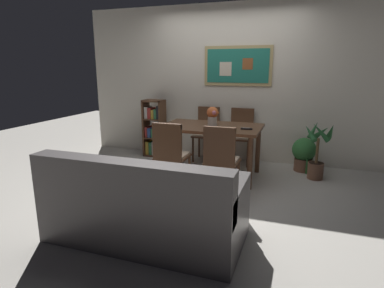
{
  "coord_description": "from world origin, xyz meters",
  "views": [
    {
      "loc": [
        1.23,
        -3.93,
        1.58
      ],
      "look_at": [
        -0.03,
        -0.31,
        0.65
      ],
      "focal_mm": 29.76,
      "sensor_mm": 36.0,
      "label": 1
    }
  ],
  "objects_px": {
    "dining_chair_far_right": "(241,131)",
    "dining_chair_near_left": "(170,151)",
    "dining_chair_near_right": "(221,156)",
    "potted_ivy": "(304,153)",
    "leather_couch": "(143,209)",
    "dining_chair_far_left": "(207,129)",
    "potted_palm": "(317,154)",
    "bookshelf": "(155,130)",
    "dining_table": "(211,133)",
    "flower_vase": "(213,115)",
    "tv_remote": "(246,129)"
  },
  "relations": [
    {
      "from": "dining_chair_far_right",
      "to": "dining_chair_near_left",
      "type": "relative_size",
      "value": 1.0
    },
    {
      "from": "dining_chair_near_right",
      "to": "potted_ivy",
      "type": "xyz_separation_m",
      "value": [
        0.96,
        1.44,
        -0.25
      ]
    },
    {
      "from": "dining_chair_far_right",
      "to": "leather_couch",
      "type": "height_order",
      "value": "dining_chair_far_right"
    },
    {
      "from": "dining_chair_far_left",
      "to": "potted_palm",
      "type": "relative_size",
      "value": 1.07
    },
    {
      "from": "potted_ivy",
      "to": "potted_palm",
      "type": "height_order",
      "value": "potted_palm"
    },
    {
      "from": "potted_ivy",
      "to": "bookshelf",
      "type": "bearing_deg",
      "value": 178.87
    },
    {
      "from": "dining_table",
      "to": "dining_chair_near_left",
      "type": "distance_m",
      "value": 0.83
    },
    {
      "from": "dining_chair_far_right",
      "to": "bookshelf",
      "type": "height_order",
      "value": "bookshelf"
    },
    {
      "from": "dining_chair_far_right",
      "to": "potted_ivy",
      "type": "relative_size",
      "value": 1.74
    },
    {
      "from": "potted_ivy",
      "to": "potted_palm",
      "type": "xyz_separation_m",
      "value": [
        0.18,
        -0.33,
        0.09
      ]
    },
    {
      "from": "dining_chair_far_right",
      "to": "bookshelf",
      "type": "distance_m",
      "value": 1.55
    },
    {
      "from": "leather_couch",
      "to": "potted_palm",
      "type": "height_order",
      "value": "potted_palm"
    },
    {
      "from": "potted_ivy",
      "to": "flower_vase",
      "type": "distance_m",
      "value": 1.58
    },
    {
      "from": "dining_chair_near_left",
      "to": "tv_remote",
      "type": "height_order",
      "value": "dining_chair_near_left"
    },
    {
      "from": "potted_ivy",
      "to": "potted_palm",
      "type": "distance_m",
      "value": 0.38
    },
    {
      "from": "dining_chair_near_right",
      "to": "potted_ivy",
      "type": "height_order",
      "value": "dining_chair_near_right"
    },
    {
      "from": "dining_chair_near_right",
      "to": "flower_vase",
      "type": "xyz_separation_m",
      "value": [
        -0.33,
        0.76,
        0.37
      ]
    },
    {
      "from": "dining_chair_far_right",
      "to": "tv_remote",
      "type": "relative_size",
      "value": 5.64
    },
    {
      "from": "dining_table",
      "to": "flower_vase",
      "type": "distance_m",
      "value": 0.25
    },
    {
      "from": "leather_couch",
      "to": "flower_vase",
      "type": "xyz_separation_m",
      "value": [
        0.11,
        1.96,
        0.59
      ]
    },
    {
      "from": "dining_table",
      "to": "dining_chair_far_right",
      "type": "relative_size",
      "value": 1.57
    },
    {
      "from": "dining_chair_far_right",
      "to": "potted_ivy",
      "type": "xyz_separation_m",
      "value": [
        1.02,
        -0.13,
        -0.25
      ]
    },
    {
      "from": "dining_chair_far_left",
      "to": "potted_ivy",
      "type": "xyz_separation_m",
      "value": [
        1.6,
        -0.13,
        -0.25
      ]
    },
    {
      "from": "potted_palm",
      "to": "flower_vase",
      "type": "distance_m",
      "value": 1.59
    },
    {
      "from": "dining_chair_far_right",
      "to": "dining_chair_near_left",
      "type": "height_order",
      "value": "same"
    },
    {
      "from": "dining_table",
      "to": "potted_palm",
      "type": "xyz_separation_m",
      "value": [
        1.48,
        0.35,
        -0.28
      ]
    },
    {
      "from": "flower_vase",
      "to": "tv_remote",
      "type": "xyz_separation_m",
      "value": [
        0.51,
        -0.11,
        -0.14
      ]
    },
    {
      "from": "potted_palm",
      "to": "dining_chair_near_right",
      "type": "bearing_deg",
      "value": -135.39
    },
    {
      "from": "dining_chair_far_left",
      "to": "tv_remote",
      "type": "height_order",
      "value": "dining_chair_far_left"
    },
    {
      "from": "dining_table",
      "to": "potted_ivy",
      "type": "relative_size",
      "value": 2.73
    },
    {
      "from": "dining_chair_far_left",
      "to": "dining_chair_near_right",
      "type": "relative_size",
      "value": 1.0
    },
    {
      "from": "leather_couch",
      "to": "dining_chair_near_left",
      "type": "bearing_deg",
      "value": 101.01
    },
    {
      "from": "dining_table",
      "to": "leather_couch",
      "type": "distance_m",
      "value": 2.0
    },
    {
      "from": "dining_chair_near_left",
      "to": "tv_remote",
      "type": "bearing_deg",
      "value": 37.02
    },
    {
      "from": "tv_remote",
      "to": "dining_chair_far_left",
      "type": "bearing_deg",
      "value": 132.04
    },
    {
      "from": "dining_chair_near_right",
      "to": "potted_palm",
      "type": "height_order",
      "value": "dining_chair_near_right"
    },
    {
      "from": "leather_couch",
      "to": "potted_palm",
      "type": "xyz_separation_m",
      "value": [
        1.57,
        2.32,
        0.06
      ]
    },
    {
      "from": "dining_table",
      "to": "dining_chair_near_right",
      "type": "height_order",
      "value": "dining_chair_near_right"
    },
    {
      "from": "dining_chair_far_left",
      "to": "leather_couch",
      "type": "relative_size",
      "value": 0.51
    },
    {
      "from": "dining_chair_near_left",
      "to": "tv_remote",
      "type": "distance_m",
      "value": 1.09
    },
    {
      "from": "dining_chair_far_right",
      "to": "tv_remote",
      "type": "distance_m",
      "value": 0.98
    },
    {
      "from": "dining_chair_far_right",
      "to": "dining_chair_near_left",
      "type": "xyz_separation_m",
      "value": [
        -0.61,
        -1.56,
        0.0
      ]
    },
    {
      "from": "dining_chair_near_right",
      "to": "dining_chair_far_left",
      "type": "bearing_deg",
      "value": 112.28
    },
    {
      "from": "bookshelf",
      "to": "dining_chair_far_right",
      "type": "bearing_deg",
      "value": 3.05
    },
    {
      "from": "flower_vase",
      "to": "tv_remote",
      "type": "relative_size",
      "value": 1.71
    },
    {
      "from": "flower_vase",
      "to": "potted_ivy",
      "type": "bearing_deg",
      "value": 28.03
    },
    {
      "from": "dining_chair_far_right",
      "to": "leather_couch",
      "type": "relative_size",
      "value": 0.51
    },
    {
      "from": "dining_chair_far_right",
      "to": "leather_couch",
      "type": "bearing_deg",
      "value": -97.72
    },
    {
      "from": "dining_chair_near_right",
      "to": "bookshelf",
      "type": "relative_size",
      "value": 0.9
    },
    {
      "from": "dining_chair_far_right",
      "to": "dining_chair_near_right",
      "type": "relative_size",
      "value": 1.0
    }
  ]
}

